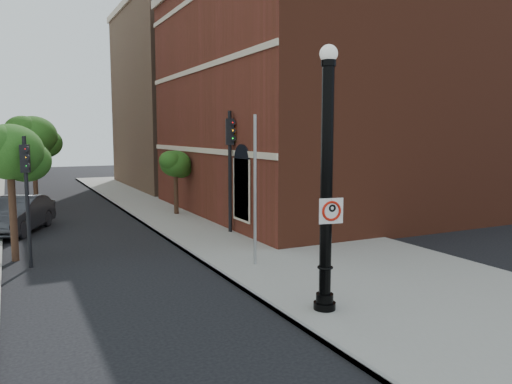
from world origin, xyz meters
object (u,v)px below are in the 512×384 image
lamppost (326,193)px  no_parking_sign (331,211)px  traffic_signal_left (26,180)px  traffic_signal_right (230,152)px  parked_car (18,215)px

lamppost → no_parking_sign: size_ratio=10.55×
traffic_signal_left → traffic_signal_right: bearing=28.0°
parked_car → traffic_signal_left: traffic_signal_left is taller
no_parking_sign → parked_car: 15.94m
lamppost → parked_car: bearing=114.1°
parked_car → traffic_signal_right: (8.19, -4.56, 2.77)m
no_parking_sign → traffic_signal_left: 10.04m
no_parking_sign → traffic_signal_right: (1.75, 9.91, 1.02)m
lamppost → parked_car: lamppost is taller
lamppost → traffic_signal_left: bearing=128.6°
traffic_signal_left → no_parking_sign: bearing=-38.2°
parked_car → traffic_signal_left: 6.92m
no_parking_sign → traffic_signal_left: size_ratio=0.14×
parked_car → traffic_signal_right: bearing=-5.8°
parked_car → no_parking_sign: bearing=-42.7°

